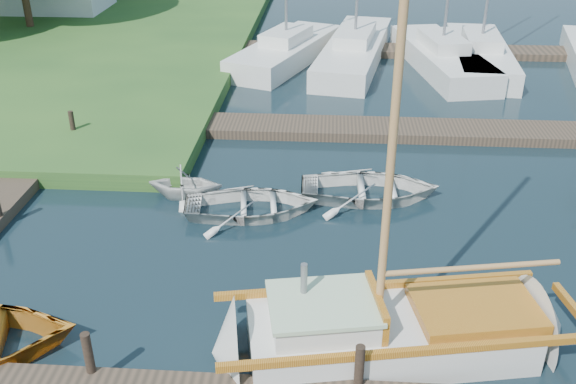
# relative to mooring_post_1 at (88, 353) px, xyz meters

# --- Properties ---
(ground) EXTENTS (160.00, 160.00, 0.00)m
(ground) POSITION_rel_mooring_post_1_xyz_m (3.00, 5.00, -0.70)
(ground) COLOR black
(ground) RESTS_ON ground
(far_dock) EXTENTS (14.00, 1.60, 0.30)m
(far_dock) POSITION_rel_mooring_post_1_xyz_m (5.00, 11.50, -0.55)
(far_dock) COLOR #322920
(far_dock) RESTS_ON ground
(pontoon) EXTENTS (30.00, 1.60, 0.30)m
(pontoon) POSITION_rel_mooring_post_1_xyz_m (13.00, 21.00, -0.55)
(pontoon) COLOR #322920
(pontoon) RESTS_ON ground
(mooring_post_1) EXTENTS (0.16, 0.16, 0.80)m
(mooring_post_1) POSITION_rel_mooring_post_1_xyz_m (0.00, 0.00, 0.00)
(mooring_post_1) COLOR black
(mooring_post_1) RESTS_ON near_dock
(mooring_post_2) EXTENTS (0.16, 0.16, 0.80)m
(mooring_post_2) POSITION_rel_mooring_post_1_xyz_m (4.50, 0.00, 0.00)
(mooring_post_2) COLOR black
(mooring_post_2) RESTS_ON near_dock
(mooring_post_5) EXTENTS (0.16, 0.16, 0.80)m
(mooring_post_5) POSITION_rel_mooring_post_1_xyz_m (-4.00, 10.00, 0.00)
(mooring_post_5) COLOR black
(mooring_post_5) RESTS_ON left_dock
(sailboat) EXTENTS (7.39, 3.23, 9.83)m
(sailboat) POSITION_rel_mooring_post_1_xyz_m (5.22, 1.27, -0.36)
(sailboat) COLOR silver
(sailboat) RESTS_ON ground
(tender_a) EXTENTS (3.64, 2.82, 0.69)m
(tender_a) POSITION_rel_mooring_post_1_xyz_m (2.02, 6.05, -0.35)
(tender_a) COLOR silver
(tender_a) RESTS_ON ground
(tender_b) EXTENTS (2.01, 1.76, 1.03)m
(tender_b) POSITION_rel_mooring_post_1_xyz_m (0.18, 6.77, -0.18)
(tender_b) COLOR silver
(tender_b) RESTS_ON ground
(tender_c) EXTENTS (3.69, 2.69, 0.75)m
(tender_c) POSITION_rel_mooring_post_1_xyz_m (5.02, 7.10, -0.33)
(tender_c) COLOR silver
(tender_c) RESTS_ON ground
(marina_boat_0) EXTENTS (4.73, 7.84, 11.45)m
(marina_boat_0) POSITION_rel_mooring_post_1_xyz_m (1.95, 19.38, -0.12)
(marina_boat_0) COLOR silver
(marina_boat_0) RESTS_ON ground
(marina_boat_1) EXTENTS (3.78, 9.74, 9.40)m
(marina_boat_1) POSITION_rel_mooring_post_1_xyz_m (4.91, 19.71, -0.15)
(marina_boat_1) COLOR silver
(marina_boat_1) RESTS_ON ground
(marina_boat_2) EXTENTS (3.69, 8.35, 12.50)m
(marina_boat_2) POSITION_rel_mooring_post_1_xyz_m (8.53, 18.90, -0.12)
(marina_boat_2) COLOR silver
(marina_boat_2) RESTS_ON ground
(marina_boat_3) EXTENTS (2.77, 8.08, 12.47)m
(marina_boat_3) POSITION_rel_mooring_post_1_xyz_m (10.20, 19.31, -0.12)
(marina_boat_3) COLOR silver
(marina_boat_3) RESTS_ON ground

